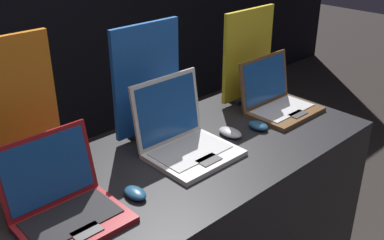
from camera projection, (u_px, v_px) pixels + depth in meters
name	position (u px, v px, depth m)	size (l,w,h in m)	color
display_counter	(192.00, 240.00, 1.99)	(1.62, 0.72, 0.88)	black
laptop_front	(64.00, 202.00, 1.41)	(0.32, 0.30, 0.26)	maroon
mouse_front	(135.00, 193.00, 1.53)	(0.06, 0.10, 0.03)	navy
promo_stand_front	(17.00, 118.00, 1.49)	(0.29, 0.07, 0.54)	black
laptop_middle	(183.00, 137.00, 1.79)	(0.33, 0.32, 0.29)	silver
mouse_middle	(230.00, 132.00, 1.94)	(0.07, 0.12, 0.03)	#B2B2B7
promo_stand_middle	(147.00, 83.00, 1.86)	(0.33, 0.07, 0.49)	black
laptop_back	(277.00, 99.00, 2.16)	(0.34, 0.28, 0.25)	brown
mouse_back	(258.00, 126.00, 1.99)	(0.07, 0.10, 0.03)	navy
promo_stand_back	(248.00, 58.00, 2.21)	(0.34, 0.07, 0.46)	black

